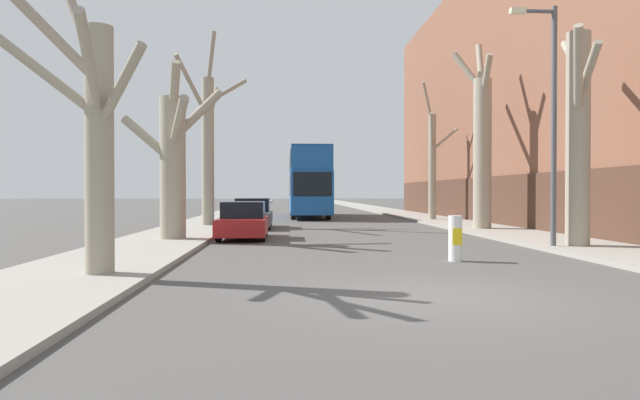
{
  "coord_description": "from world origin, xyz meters",
  "views": [
    {
      "loc": [
        -2.41,
        -8.98,
        1.68
      ],
      "look_at": [
        -0.39,
        24.07,
        1.25
      ],
      "focal_mm": 32.0,
      "sensor_mm": 36.0,
      "label": 1
    }
  ],
  "objects_px": {
    "parked_car_0": "(243,221)",
    "street_tree_left_1": "(173,160)",
    "street_tree_left_2": "(208,142)",
    "street_tree_right_0": "(578,133)",
    "street_tree_right_2": "(432,163)",
    "double_decker_bus": "(309,180)",
    "street_tree_right_1": "(482,143)",
    "lamp_post": "(550,113)",
    "street_tree_left_0": "(93,131)",
    "traffic_bollard": "(455,238)",
    "parked_car_1": "(253,214)"
  },
  "relations": [
    {
      "from": "street_tree_right_0",
      "to": "street_tree_right_2",
      "type": "height_order",
      "value": "street_tree_right_2"
    },
    {
      "from": "street_tree_left_0",
      "to": "street_tree_left_1",
      "type": "distance_m",
      "value": 8.46
    },
    {
      "from": "street_tree_left_1",
      "to": "traffic_bollard",
      "type": "xyz_separation_m",
      "value": [
        7.94,
        -5.89,
        -2.22
      ]
    },
    {
      "from": "parked_car_0",
      "to": "street_tree_left_1",
      "type": "bearing_deg",
      "value": -150.91
    },
    {
      "from": "street_tree_right_2",
      "to": "parked_car_1",
      "type": "distance_m",
      "value": 12.13
    },
    {
      "from": "street_tree_left_0",
      "to": "traffic_bollard",
      "type": "bearing_deg",
      "value": 18.17
    },
    {
      "from": "street_tree_right_2",
      "to": "lamp_post",
      "type": "xyz_separation_m",
      "value": [
        -0.89,
        -16.73,
        0.57
      ]
    },
    {
      "from": "double_decker_bus",
      "to": "street_tree_left_1",
      "type": "bearing_deg",
      "value": -105.59
    },
    {
      "from": "parked_car_0",
      "to": "double_decker_bus",
      "type": "bearing_deg",
      "value": 80.2
    },
    {
      "from": "street_tree_left_1",
      "to": "parked_car_1",
      "type": "xyz_separation_m",
      "value": [
        2.26,
        7.38,
        -2.12
      ]
    },
    {
      "from": "street_tree_left_2",
      "to": "street_tree_right_0",
      "type": "distance_m",
      "value": 16.89
    },
    {
      "from": "street_tree_right_1",
      "to": "street_tree_left_1",
      "type": "bearing_deg",
      "value": -158.31
    },
    {
      "from": "street_tree_right_0",
      "to": "street_tree_right_1",
      "type": "distance_m",
      "value": 8.28
    },
    {
      "from": "street_tree_left_0",
      "to": "street_tree_right_2",
      "type": "bearing_deg",
      "value": 60.64
    },
    {
      "from": "street_tree_right_0",
      "to": "street_tree_right_2",
      "type": "bearing_deg",
      "value": 89.82
    },
    {
      "from": "lamp_post",
      "to": "street_tree_right_1",
      "type": "bearing_deg",
      "value": 84.04
    },
    {
      "from": "parked_car_0",
      "to": "lamp_post",
      "type": "height_order",
      "value": "lamp_post"
    },
    {
      "from": "street_tree_left_2",
      "to": "street_tree_right_0",
      "type": "xyz_separation_m",
      "value": [
        12.29,
        -11.56,
        -0.69
      ]
    },
    {
      "from": "street_tree_left_1",
      "to": "lamp_post",
      "type": "height_order",
      "value": "lamp_post"
    },
    {
      "from": "street_tree_right_2",
      "to": "double_decker_bus",
      "type": "distance_m",
      "value": 9.2
    },
    {
      "from": "street_tree_left_1",
      "to": "street_tree_left_2",
      "type": "distance_m",
      "value": 8.33
    },
    {
      "from": "double_decker_bus",
      "to": "street_tree_left_0",
      "type": "bearing_deg",
      "value": -100.73
    },
    {
      "from": "street_tree_left_1",
      "to": "double_decker_bus",
      "type": "height_order",
      "value": "street_tree_left_1"
    },
    {
      "from": "street_tree_left_2",
      "to": "double_decker_bus",
      "type": "relative_size",
      "value": 0.79
    },
    {
      "from": "street_tree_left_2",
      "to": "double_decker_bus",
      "type": "bearing_deg",
      "value": 64.34
    },
    {
      "from": "parked_car_1",
      "to": "lamp_post",
      "type": "bearing_deg",
      "value": -49.15
    },
    {
      "from": "double_decker_bus",
      "to": "parked_car_0",
      "type": "distance_m",
      "value": 18.36
    },
    {
      "from": "parked_car_0",
      "to": "lamp_post",
      "type": "xyz_separation_m",
      "value": [
        9.27,
        -4.59,
        3.37
      ]
    },
    {
      "from": "street_tree_left_2",
      "to": "parked_car_1",
      "type": "height_order",
      "value": "street_tree_left_2"
    },
    {
      "from": "street_tree_left_2",
      "to": "street_tree_right_1",
      "type": "bearing_deg",
      "value": -14.96
    },
    {
      "from": "street_tree_left_0",
      "to": "street_tree_left_1",
      "type": "height_order",
      "value": "street_tree_left_1"
    },
    {
      "from": "street_tree_left_1",
      "to": "street_tree_right_2",
      "type": "bearing_deg",
      "value": 47.18
    },
    {
      "from": "street_tree_left_0",
      "to": "parked_car_0",
      "type": "bearing_deg",
      "value": 77.57
    },
    {
      "from": "street_tree_left_0",
      "to": "lamp_post",
      "type": "height_order",
      "value": "lamp_post"
    },
    {
      "from": "street_tree_right_1",
      "to": "lamp_post",
      "type": "relative_size",
      "value": 1.19
    },
    {
      "from": "street_tree_left_2",
      "to": "street_tree_right_2",
      "type": "bearing_deg",
      "value": 22.76
    },
    {
      "from": "street_tree_left_1",
      "to": "double_decker_bus",
      "type": "distance_m",
      "value": 19.99
    },
    {
      "from": "lamp_post",
      "to": "street_tree_left_2",
      "type": "bearing_deg",
      "value": 134.76
    },
    {
      "from": "street_tree_right_2",
      "to": "traffic_bollard",
      "type": "relative_size",
      "value": 7.17
    },
    {
      "from": "double_decker_bus",
      "to": "parked_car_1",
      "type": "relative_size",
      "value": 2.6
    },
    {
      "from": "parked_car_0",
      "to": "traffic_bollard",
      "type": "relative_size",
      "value": 3.55
    },
    {
      "from": "street_tree_left_2",
      "to": "street_tree_right_2",
      "type": "xyz_separation_m",
      "value": [
        12.35,
        5.18,
        -0.69
      ]
    },
    {
      "from": "double_decker_bus",
      "to": "parked_car_0",
      "type": "height_order",
      "value": "double_decker_bus"
    },
    {
      "from": "street_tree_right_2",
      "to": "street_tree_left_1",
      "type": "bearing_deg",
      "value": -132.82
    },
    {
      "from": "street_tree_left_0",
      "to": "parked_car_1",
      "type": "height_order",
      "value": "street_tree_left_0"
    },
    {
      "from": "street_tree_left_0",
      "to": "street_tree_right_1",
      "type": "distance_m",
      "value": 18.18
    },
    {
      "from": "double_decker_bus",
      "to": "street_tree_left_2",
      "type": "bearing_deg",
      "value": -115.66
    },
    {
      "from": "street_tree_left_1",
      "to": "lamp_post",
      "type": "bearing_deg",
      "value": -16.13
    },
    {
      "from": "street_tree_left_2",
      "to": "parked_car_0",
      "type": "bearing_deg",
      "value": -72.52
    },
    {
      "from": "street_tree_left_0",
      "to": "traffic_bollard",
      "type": "distance_m",
      "value": 8.54
    }
  ]
}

